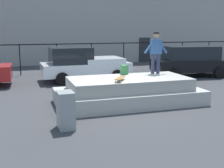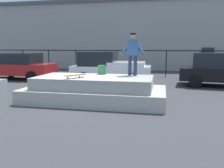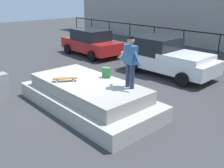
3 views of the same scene
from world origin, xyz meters
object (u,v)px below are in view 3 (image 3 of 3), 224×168
(car_red_sedan_near, at_px, (91,42))
(utility_box, at_px, (0,88))
(skateboard, at_px, (65,78))
(car_white_pickup_mid, at_px, (166,57))
(backpack, at_px, (106,73))
(skateboarder, at_px, (130,59))

(car_red_sedan_near, xyz_separation_m, utility_box, (3.75, -7.15, -0.33))
(skateboard, xyz_separation_m, utility_box, (-2.12, -1.52, -0.54))
(skateboard, distance_m, car_white_pickup_mid, 5.84)
(car_red_sedan_near, relative_size, car_white_pickup_mid, 0.96)
(backpack, relative_size, car_white_pickup_mid, 0.08)
(skateboarder, height_order, car_white_pickup_mid, skateboarder)
(utility_box, bearing_deg, car_red_sedan_near, 115.24)
(car_white_pickup_mid, distance_m, utility_box, 7.64)
(skateboarder, distance_m, car_red_sedan_near, 9.02)
(backpack, height_order, car_white_pickup_mid, car_white_pickup_mid)
(car_white_pickup_mid, bearing_deg, backpack, -80.97)
(skateboarder, xyz_separation_m, skateboard, (-1.92, -1.21, -0.84))
(skateboarder, height_order, skateboard, skateboarder)
(car_red_sedan_near, height_order, utility_box, car_red_sedan_near)
(skateboard, bearing_deg, car_red_sedan_near, 136.17)
(utility_box, bearing_deg, skateboarder, 31.55)
(skateboard, distance_m, utility_box, 2.66)
(skateboarder, bearing_deg, skateboard, -147.84)
(skateboarder, xyz_separation_m, utility_box, (-4.04, -2.72, -1.38))
(car_white_pickup_mid, xyz_separation_m, utility_box, (-2.04, -7.35, -0.37))
(skateboarder, distance_m, backpack, 1.49)
(car_white_pickup_mid, height_order, utility_box, car_white_pickup_mid)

